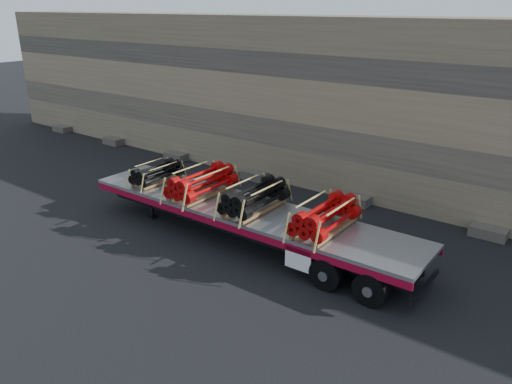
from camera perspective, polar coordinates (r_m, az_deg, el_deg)
ground at (r=17.50m, az=-1.63°, el=-4.47°), size 120.00×120.00×0.00m
rock_wall at (r=21.67m, az=9.20°, el=9.95°), size 44.00×3.00×7.00m
trailer at (r=16.54m, az=-1.33°, el=-3.69°), size 12.20×2.40×1.22m
bundle_front at (r=18.85m, az=-11.28°, el=2.10°), size 0.96×1.91×0.67m
bundle_midfront at (r=17.28m, az=-6.22°, el=1.02°), size 1.25×2.48×0.88m
bundle_midrear at (r=15.91m, az=-0.15°, el=-0.69°), size 1.20×2.38×0.84m
bundle_rear at (r=14.63m, az=7.90°, el=-2.85°), size 1.20×2.39×0.84m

